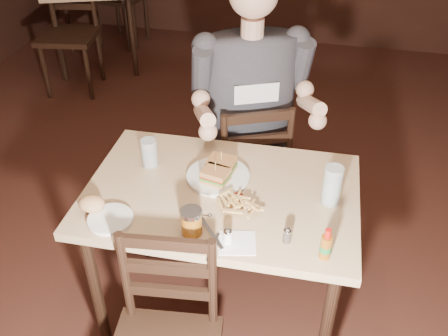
% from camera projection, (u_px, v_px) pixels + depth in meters
% --- Properties ---
extents(room_shell, '(7.00, 7.00, 7.00)m').
position_uv_depth(room_shell, '(282.00, 36.00, 1.73)').
color(room_shell, black).
rests_on(room_shell, ground).
extents(main_table, '(1.13, 0.77, 0.77)m').
position_uv_depth(main_table, '(221.00, 207.00, 2.10)').
color(main_table, tan).
rests_on(main_table, ground).
extents(chair_far, '(0.55, 0.57, 0.88)m').
position_uv_depth(chair_far, '(247.00, 166.00, 2.74)').
color(chair_far, black).
rests_on(chair_far, ground).
extents(bg_chair_near, '(0.53, 0.56, 0.98)m').
position_uv_depth(bg_chair_near, '(68.00, 35.00, 4.16)').
color(bg_chair_near, black).
rests_on(bg_chair_near, ground).
extents(diner, '(0.74, 0.68, 1.04)m').
position_uv_depth(diner, '(253.00, 82.00, 2.39)').
color(diner, '#363439').
rests_on(diner, chair_far).
extents(dinner_plate, '(0.27, 0.27, 0.01)m').
position_uv_depth(dinner_plate, '(218.00, 177.00, 2.11)').
color(dinner_plate, white).
rests_on(dinner_plate, main_table).
extents(sandwich_left, '(0.12, 0.11, 0.09)m').
position_uv_depth(sandwich_left, '(216.00, 172.00, 2.04)').
color(sandwich_left, tan).
rests_on(sandwich_left, dinner_plate).
extents(sandwich_right, '(0.12, 0.11, 0.10)m').
position_uv_depth(sandwich_right, '(221.00, 161.00, 2.10)').
color(sandwich_right, tan).
rests_on(sandwich_right, dinner_plate).
extents(fries_pile, '(0.24, 0.17, 0.04)m').
position_uv_depth(fries_pile, '(237.00, 202.00, 1.93)').
color(fries_pile, tan).
rests_on(fries_pile, dinner_plate).
extents(ketchup_dollop, '(0.04, 0.04, 0.01)m').
position_uv_depth(ketchup_dollop, '(238.00, 196.00, 1.99)').
color(ketchup_dollop, maroon).
rests_on(ketchup_dollop, dinner_plate).
extents(glass_left, '(0.07, 0.07, 0.13)m').
position_uv_depth(glass_left, '(149.00, 153.00, 2.15)').
color(glass_left, silver).
rests_on(glass_left, main_table).
extents(glass_right, '(0.08, 0.08, 0.17)m').
position_uv_depth(glass_right, '(332.00, 185.00, 1.94)').
color(glass_right, silver).
rests_on(glass_right, main_table).
extents(hot_sauce, '(0.04, 0.04, 0.13)m').
position_uv_depth(hot_sauce, '(326.00, 244.00, 1.71)').
color(hot_sauce, brown).
rests_on(hot_sauce, main_table).
extents(salt_shaker, '(0.03, 0.03, 0.06)m').
position_uv_depth(salt_shaker, '(228.00, 236.00, 1.78)').
color(salt_shaker, white).
rests_on(salt_shaker, main_table).
extents(pepper_shaker, '(0.03, 0.03, 0.06)m').
position_uv_depth(pepper_shaker, '(287.00, 235.00, 1.79)').
color(pepper_shaker, '#38332D').
rests_on(pepper_shaker, main_table).
extents(syrup_dispenser, '(0.08, 0.08, 0.11)m').
position_uv_depth(syrup_dispenser, '(192.00, 222.00, 1.81)').
color(syrup_dispenser, brown).
rests_on(syrup_dispenser, main_table).
extents(napkin, '(0.16, 0.15, 0.00)m').
position_uv_depth(napkin, '(237.00, 243.00, 1.80)').
color(napkin, white).
rests_on(napkin, main_table).
extents(knife, '(0.16, 0.19, 0.01)m').
position_uv_depth(knife, '(209.00, 229.00, 1.85)').
color(knife, silver).
rests_on(knife, napkin).
extents(fork, '(0.02, 0.14, 0.00)m').
position_uv_depth(fork, '(213.00, 247.00, 1.78)').
color(fork, silver).
rests_on(fork, napkin).
extents(side_plate, '(0.17, 0.17, 0.01)m').
position_uv_depth(side_plate, '(111.00, 220.00, 1.89)').
color(side_plate, white).
rests_on(side_plate, main_table).
extents(bread_roll, '(0.11, 0.09, 0.06)m').
position_uv_depth(bread_roll, '(92.00, 203.00, 1.91)').
color(bread_roll, tan).
rests_on(bread_roll, side_plate).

